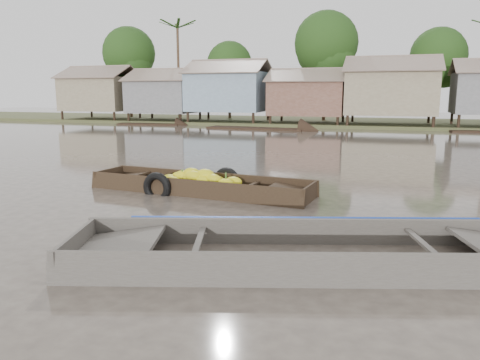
% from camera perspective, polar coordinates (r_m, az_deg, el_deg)
% --- Properties ---
extents(ground, '(120.00, 120.00, 0.00)m').
position_cam_1_polar(ground, '(9.09, 0.24, -6.56)').
color(ground, '#463D35').
rests_on(ground, ground).
extents(riverbank, '(120.00, 12.47, 10.22)m').
position_cam_1_polar(riverbank, '(40.14, 18.75, 10.68)').
color(riverbank, '#384723').
rests_on(riverbank, ground).
extents(banana_boat, '(6.40, 2.14, 0.89)m').
position_cam_1_polar(banana_boat, '(12.84, -5.21, -0.58)').
color(banana_boat, black).
rests_on(banana_boat, ground).
extents(viewer_boat, '(7.95, 4.12, 0.62)m').
position_cam_1_polar(viewer_boat, '(7.69, 8.64, -9.46)').
color(viewer_boat, '#45413A').
rests_on(viewer_boat, ground).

